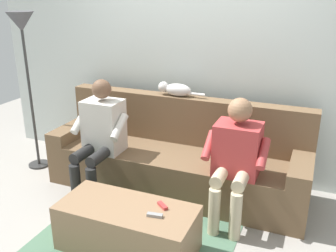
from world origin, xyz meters
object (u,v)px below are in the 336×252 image
Objects in this scene: cat_on_backrest at (175,89)px; remote_gray at (155,215)px; person_right_seated at (100,132)px; couch at (177,159)px; coffee_table at (128,228)px; remote_red at (163,206)px; floor_lamp at (23,38)px; person_left_seated at (236,154)px.

remote_gray is (-0.37, 1.35, -0.59)m from cat_on_backrest.
cat_on_backrest is (-0.55, -0.59, 0.34)m from person_right_seated.
couch reaches higher than coffee_table.
couch reaches higher than remote_gray.
coffee_table is 9.69× the size of remote_red.
remote_gray is (-0.26, 1.12, 0.08)m from couch.
remote_red is at bearing 146.41° from person_right_seated.
floor_lamp reaches higher than remote_red.
floor_lamp is (1.57, 0.38, 0.49)m from cat_on_backrest.
person_right_seated reaches higher than person_left_seated.
floor_lamp is (1.94, -0.97, 1.08)m from remote_gray.
cat_on_backrest is (0.12, -1.31, 0.80)m from coffee_table.
person_right_seated is at bearing 28.59° from couch.
couch is 0.72m from cat_on_backrest.
floor_lamp reaches higher than remote_gray.
coffee_table is at bearing 90.00° from couch.
cat_on_backrest is 1.52m from remote_gray.
person_left_seated is at bearing -132.10° from coffee_table.
person_right_seated is 1.34m from floor_lamp.
remote_gray is (0.41, 0.77, -0.24)m from person_left_seated.
person_left_seated is at bearing -126.32° from remote_gray.
remote_red is at bearing 107.22° from cat_on_backrest.
person_left_seated is (-0.67, 0.34, 0.32)m from couch.
remote_red is 2.37m from floor_lamp.
remote_gray is 1.05× the size of remote_red.
person_left_seated is 1.33m from person_right_seated.
person_left_seated reaches higher than remote_gray.
remote_red is 0.06× the size of floor_lamp.
couch is 2.25× the size of person_right_seated.
person_right_seated is 0.88m from cat_on_backrest.
person_left_seated is 10.00× the size of remote_red.
person_left_seated is 1.03m from cat_on_backrest.
remote_red is (-0.92, 0.61, -0.25)m from person_right_seated.
couch is at bearing -27.17° from person_left_seated.
cat_on_backrest is at bearing -63.12° from couch.
floor_lamp is (1.02, -0.22, 0.83)m from person_right_seated.
person_right_seated is at bearing -47.71° from remote_gray.
person_left_seated is 0.91m from remote_gray.
coffee_table is at bearing 47.90° from person_left_seated.
cat_on_backrest is at bearing -84.86° from coffee_table.
person_left_seated reaches higher than cat_on_backrest.
floor_lamp is at bearing -4.72° from person_left_seated.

